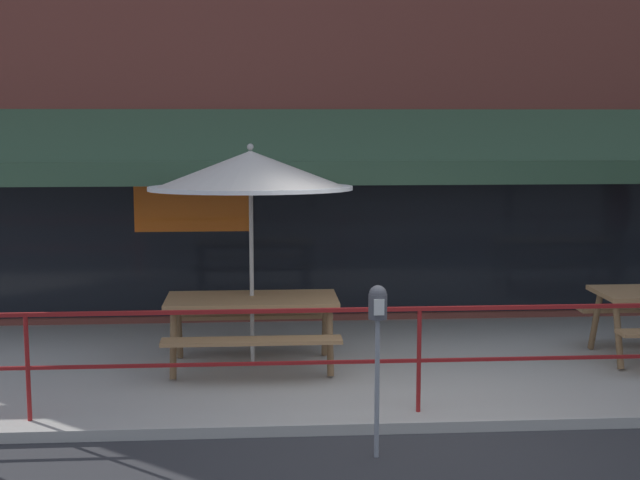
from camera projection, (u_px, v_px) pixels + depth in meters
name	position (u px, v px, depth m)	size (l,w,h in m)	color
ground_plane	(424.00, 434.00, 7.78)	(120.00, 120.00, 0.00)	#2D2D30
patio_deck	(390.00, 365.00, 9.75)	(15.00, 4.00, 0.10)	#ADA89E
restaurant_building	(368.00, 36.00, 11.44)	(15.00, 1.60, 7.63)	brown
patio_railing	(419.00, 336.00, 7.97)	(13.84, 0.04, 0.97)	maroon
picnic_table_left	(252.00, 312.00, 9.39)	(1.80, 1.42, 0.76)	#997047
patio_umbrella_left	(251.00, 172.00, 9.29)	(2.14, 2.14, 2.38)	#B7B2A8
parking_meter_far	(378.00, 319.00, 7.09)	(0.15, 0.16, 1.42)	gray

